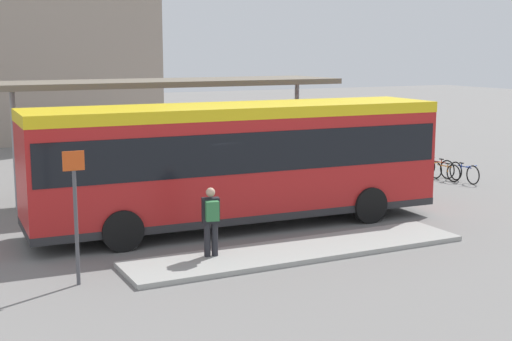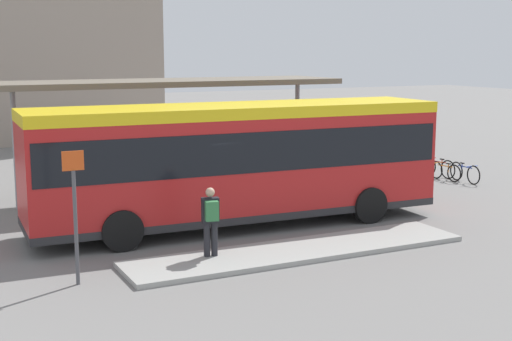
# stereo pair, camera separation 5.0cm
# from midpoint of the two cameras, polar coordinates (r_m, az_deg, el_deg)

# --- Properties ---
(ground_plane) EXTENTS (120.00, 120.00, 0.00)m
(ground_plane) POSITION_cam_midpoint_polar(r_m,az_deg,el_deg) (19.79, -1.40, -4.43)
(ground_plane) COLOR slate
(curb_island) EXTENTS (8.55, 1.80, 0.12)m
(curb_island) POSITION_cam_midpoint_polar(r_m,az_deg,el_deg) (17.19, 3.51, -6.42)
(curb_island) COLOR #9E9E99
(curb_island) RESTS_ON ground_plane
(city_bus) EXTENTS (11.45, 3.01, 3.35)m
(city_bus) POSITION_cam_midpoint_polar(r_m,az_deg,el_deg) (19.41, -1.40, 1.16)
(city_bus) COLOR red
(city_bus) RESTS_ON ground_plane
(pedestrian_waiting) EXTENTS (0.43, 0.47, 1.60)m
(pedestrian_waiting) POSITION_cam_midpoint_polar(r_m,az_deg,el_deg) (16.28, -3.56, -3.77)
(pedestrian_waiting) COLOR #232328
(pedestrian_waiting) RESTS_ON curb_island
(bicycle_blue) EXTENTS (0.48, 1.66, 0.72)m
(bicycle_blue) POSITION_cam_midpoint_polar(r_m,az_deg,el_deg) (27.22, 16.42, -0.17)
(bicycle_blue) COLOR black
(bicycle_blue) RESTS_ON ground_plane
(bicycle_orange) EXTENTS (0.48, 1.55, 0.67)m
(bicycle_orange) POSITION_cam_midpoint_polar(r_m,az_deg,el_deg) (27.46, 14.93, -0.06)
(bicycle_orange) COLOR black
(bicycle_orange) RESTS_ON ground_plane
(bicycle_red) EXTENTS (0.48, 1.70, 0.73)m
(bicycle_red) POSITION_cam_midpoint_polar(r_m,az_deg,el_deg) (28.11, 14.42, 0.24)
(bicycle_red) COLOR black
(bicycle_red) RESTS_ON ground_plane
(station_shelter) EXTENTS (11.48, 3.14, 3.84)m
(station_shelter) POSITION_cam_midpoint_polar(r_m,az_deg,el_deg) (23.63, -7.00, 6.87)
(station_shelter) COLOR #706656
(station_shelter) RESTS_ON ground_plane
(platform_sign) EXTENTS (0.44, 0.08, 2.80)m
(platform_sign) POSITION_cam_midpoint_polar(r_m,az_deg,el_deg) (15.00, -14.18, -3.17)
(platform_sign) COLOR #4C4C51
(platform_sign) RESTS_ON ground_plane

